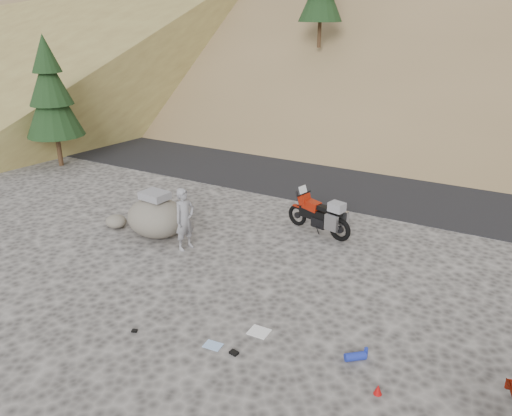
% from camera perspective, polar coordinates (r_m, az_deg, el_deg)
% --- Properties ---
extents(ground, '(140.00, 140.00, 0.00)m').
position_cam_1_polar(ground, '(11.60, -2.33, -8.65)').
color(ground, '#3D3A38').
rests_on(ground, ground).
extents(road, '(120.00, 7.00, 0.05)m').
position_cam_1_polar(road, '(19.19, 11.88, 3.52)').
color(road, black).
rests_on(road, ground).
extents(conifer_verge, '(2.20, 2.20, 5.04)m').
position_cam_1_polar(conifer_verge, '(21.05, -22.43, 12.08)').
color(conifer_verge, '#3A2215').
rests_on(conifer_verge, ground).
extents(motorcycle, '(2.10, 0.92, 1.27)m').
position_cam_1_polar(motorcycle, '(13.94, 7.48, -0.88)').
color(motorcycle, black).
rests_on(motorcycle, ground).
extents(man, '(0.53, 0.69, 1.67)m').
position_cam_1_polar(man, '(13.34, -7.94, -4.56)').
color(man, gray).
rests_on(man, ground).
extents(boulder, '(2.04, 1.88, 1.27)m').
position_cam_1_polar(boulder, '(13.96, -11.30, -1.02)').
color(boulder, '#555049').
rests_on(boulder, ground).
extents(small_rock, '(0.64, 0.58, 0.37)m').
position_cam_1_polar(small_rock, '(14.91, -15.70, -1.49)').
color(small_rock, '#555049').
rests_on(small_rock, ground).
extents(gear_white_cloth, '(0.40, 0.36, 0.01)m').
position_cam_1_polar(gear_white_cloth, '(10.05, 0.35, -13.97)').
color(gear_white_cloth, white).
rests_on(gear_white_cloth, ground).
extents(gear_blue_mat, '(0.39, 0.36, 0.15)m').
position_cam_1_polar(gear_blue_mat, '(9.51, 11.28, -16.30)').
color(gear_blue_mat, '#1B2CA2').
rests_on(gear_blue_mat, ground).
extents(gear_bottle, '(0.09, 0.09, 0.19)m').
position_cam_1_polar(gear_bottle, '(9.61, 12.45, -15.81)').
color(gear_bottle, '#1B2CA2').
rests_on(gear_bottle, ground).
extents(gear_funnel, '(0.15, 0.15, 0.18)m').
position_cam_1_polar(gear_funnel, '(8.91, 13.77, -19.50)').
color(gear_funnel, '#AE0C0B').
rests_on(gear_funnel, ground).
extents(gear_glove_a, '(0.18, 0.14, 0.05)m').
position_cam_1_polar(gear_glove_a, '(9.52, -2.54, -16.19)').
color(gear_glove_a, black).
rests_on(gear_glove_a, ground).
extents(gear_glove_b, '(0.13, 0.12, 0.04)m').
position_cam_1_polar(gear_glove_b, '(10.33, -13.72, -13.47)').
color(gear_glove_b, black).
rests_on(gear_glove_b, ground).
extents(gear_blue_cloth, '(0.36, 0.27, 0.01)m').
position_cam_1_polar(gear_blue_cloth, '(9.74, -4.94, -15.37)').
color(gear_blue_cloth, '#98BBEB').
rests_on(gear_blue_cloth, ground).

